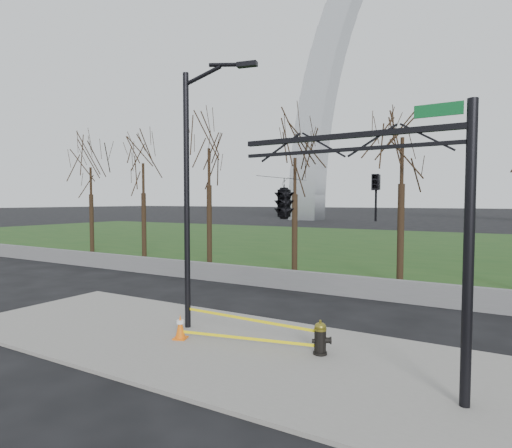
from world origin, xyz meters
The scene contains 11 objects.
ground centered at (0.00, 0.00, 0.00)m, with size 500.00×500.00×0.00m, color black.
sidewalk centered at (0.00, 0.00, 0.05)m, with size 18.00×6.00×0.10m, color gray.
grass_strip centered at (0.00, 30.00, 0.03)m, with size 120.00×40.00×0.06m, color #1A3E16.
guardrail centered at (0.00, 8.00, 0.45)m, with size 60.00×0.30×0.90m, color #59595B.
gateway_arch centered at (0.00, 75.00, 32.50)m, with size 66.00×6.00×65.00m, color #BABCC1, non-canonical shape.
tree_row centered at (5.08, 12.00, 4.01)m, with size 56.16×4.00×8.03m.
fire_hydrant centered at (2.40, 0.66, 0.51)m, with size 0.56×0.39×0.90m.
traffic_cone centered at (-1.57, -0.20, 0.45)m, with size 0.46×0.46×0.71m.
street_light centered at (-1.89, 0.85, 4.69)m, with size 2.37×0.65×8.21m.
traffic_signal_mast centered at (2.62, -0.45, 4.15)m, with size 5.10×2.50×6.00m.
caution_tape centered at (0.26, 0.49, 0.51)m, with size 4.50×1.01×0.45m.
Camera 1 is at (6.38, -9.57, 4.08)m, focal length 29.86 mm.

